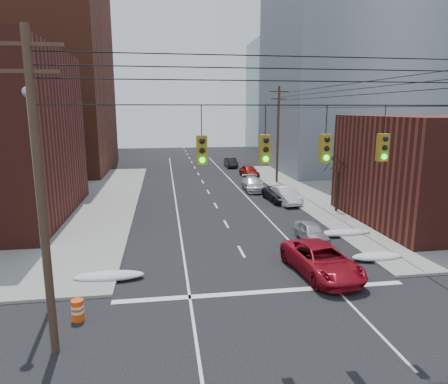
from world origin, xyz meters
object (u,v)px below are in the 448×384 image
object	(u,v)px
lot_car_b	(45,197)
lot_car_d	(33,196)
construction_barrel	(78,310)
parked_car_d	(253,184)
parked_car_a	(311,232)
lot_car_a	(44,196)
red_pickup	(322,260)
parked_car_c	(280,194)
parked_car_f	(231,162)
parked_car_b	(285,195)
parked_car_e	(249,171)

from	to	relation	value
lot_car_b	lot_car_d	xyz separation A→B (m)	(-1.33, 1.07, -0.07)
lot_car_b	construction_barrel	xyz separation A→B (m)	(6.77, -20.54, -0.43)
parked_car_d	lot_car_d	size ratio (longest dim) A/B	1.25
parked_car_a	lot_car_a	distance (m)	23.54
red_pickup	lot_car_b	xyz separation A→B (m)	(-18.38, 17.60, 0.10)
parked_car_a	construction_barrel	size ratio (longest dim) A/B	4.08
parked_car_c	parked_car_f	distance (m)	22.78
lot_car_d	parked_car_d	bearing A→B (deg)	-84.62
construction_barrel	parked_car_a	bearing A→B (deg)	32.10
parked_car_b	construction_barrel	distance (m)	23.73
parked_car_e	construction_barrel	bearing A→B (deg)	-119.49
parked_car_b	lot_car_b	world-z (taller)	lot_car_b
red_pickup	parked_car_c	world-z (taller)	red_pickup
parked_car_b	parked_car_e	xyz separation A→B (m)	(-0.14, 14.98, -0.03)
lot_car_d	construction_barrel	xyz separation A→B (m)	(8.10, -21.62, -0.36)
parked_car_d	lot_car_b	world-z (taller)	lot_car_b
parked_car_d	lot_car_d	xyz separation A→B (m)	(-21.04, -3.29, 0.11)
red_pickup	lot_car_d	xyz separation A→B (m)	(-19.70, 18.68, 0.03)
construction_barrel	parked_car_b	bearing A→B (deg)	52.21
parked_car_b	parked_car_c	distance (m)	1.07
parked_car_c	parked_car_a	bearing A→B (deg)	-100.26
parked_car_a	construction_barrel	xyz separation A→B (m)	(-13.04, -8.18, -0.16)
lot_car_b	lot_car_d	size ratio (longest dim) A/B	1.35
parked_car_a	lot_car_a	xyz separation A→B (m)	(-19.92, 12.54, 0.31)
red_pickup	lot_car_a	bearing A→B (deg)	129.68
parked_car_c	parked_car_f	bearing A→B (deg)	88.18
parked_car_c	parked_car_f	world-z (taller)	parked_car_f
parked_car_a	parked_car_b	size ratio (longest dim) A/B	0.79
lot_car_d	parked_car_e	bearing A→B (deg)	-65.21
parked_car_a	construction_barrel	bearing A→B (deg)	-148.20
parked_car_a	parked_car_e	distance (m)	25.59
parked_car_d	lot_car_b	bearing A→B (deg)	-165.59
lot_car_a	lot_car_b	xyz separation A→B (m)	(0.10, -0.18, -0.05)
parked_car_b	lot_car_d	distance (m)	22.82
lot_car_a	lot_car_d	size ratio (longest dim) A/B	1.21
parked_car_f	lot_car_b	distance (m)	29.93
parked_car_d	parked_car_f	xyz separation A→B (m)	(0.55, 17.66, -0.00)
construction_barrel	parked_car_c	bearing A→B (deg)	54.10
parked_car_d	lot_car_d	distance (m)	21.29
parked_car_a	parked_car_f	world-z (taller)	parked_car_f
parked_car_a	parked_car_d	xyz separation A→B (m)	(-0.11, 16.72, 0.09)
lot_car_b	construction_barrel	size ratio (longest dim) A/B	5.96
parked_car_d	lot_car_d	world-z (taller)	lot_car_d
parked_car_b	parked_car_d	bearing A→B (deg)	98.94
parked_car_c	lot_car_d	xyz separation A→B (m)	(-22.43, 1.82, 0.14)
parked_car_b	parked_car_d	size ratio (longest dim) A/B	0.94
construction_barrel	parked_car_f	bearing A→B (deg)	72.42
parked_car_f	construction_barrel	xyz separation A→B (m)	(-13.49, -42.56, -0.25)
parked_car_b	parked_car_e	size ratio (longest dim) A/B	1.07
construction_barrel	red_pickup	bearing A→B (deg)	14.22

